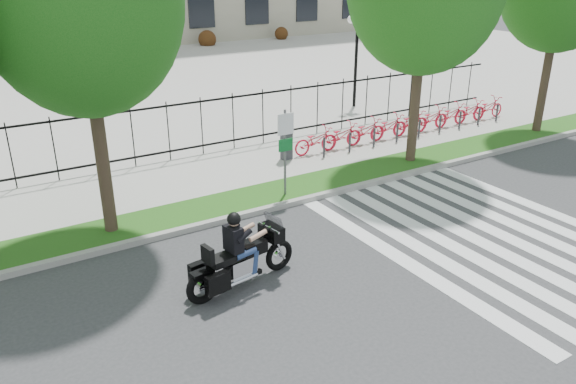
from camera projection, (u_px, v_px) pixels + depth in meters
ground at (328, 289)px, 11.84m from camera, size 120.00×120.00×0.00m
curb at (239, 216)px, 15.03m from camera, size 60.00×0.20×0.15m
grass_verge at (226, 205)px, 15.70m from camera, size 60.00×1.50×0.15m
sidewalk at (191, 178)px, 17.66m from camera, size 60.00×3.50×0.15m
plaza at (70, 82)px, 31.46m from camera, size 80.00×34.00×0.10m
crosswalk_stripes at (484, 235)px, 14.17m from camera, size 5.70×8.00×0.01m
iron_fence at (168, 131)px, 18.62m from camera, size 30.00×0.06×2.00m
lamp_post_right at (357, 38)px, 24.87m from camera, size 1.06×0.70×4.25m
street_tree_1 at (81, 0)px, 12.02m from camera, size 4.46×4.46×8.06m
bike_share_station at (409, 123)px, 21.56m from camera, size 11.04×0.84×1.50m
sign_pole_regulatory at (285, 142)px, 15.60m from camera, size 0.50×0.09×2.50m
motorcycle_rider at (241, 256)px, 11.72m from camera, size 2.72×1.00×2.11m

